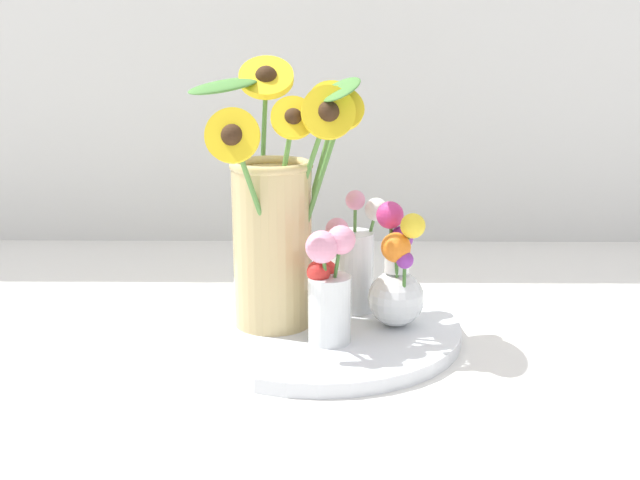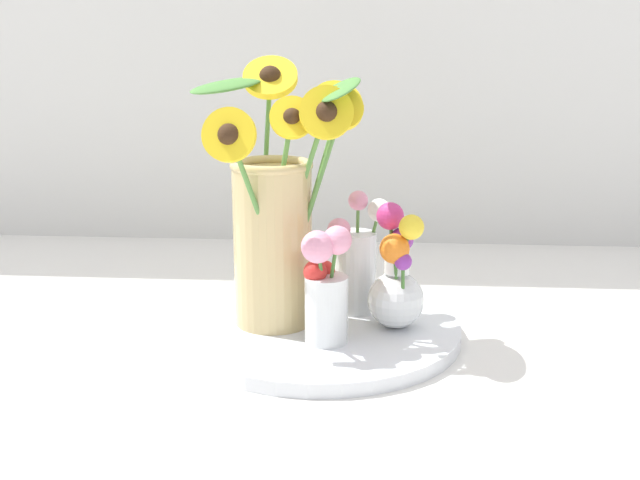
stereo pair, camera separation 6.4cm
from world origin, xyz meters
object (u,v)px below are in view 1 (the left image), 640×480
Objects in this scene: serving_tray at (320,329)px; vase_small_back at (352,260)px; vase_small_center at (329,288)px; vase_bulb_right at (397,279)px; mason_jar_sunflowers at (276,219)px.

serving_tray is 0.12m from vase_small_back.
serving_tray is at bearing 99.79° from vase_small_center.
mason_jar_sunflowers is at bearing 175.32° from vase_bulb_right.
vase_bulb_right reaches higher than vase_small_center.
vase_small_back is at bearing 131.00° from vase_bulb_right.
vase_small_center is at bearing -147.64° from vase_bulb_right.
vase_bulb_right is 0.98× the size of vase_small_back.
vase_bulb_right is at bearing -5.99° from serving_tray.
vase_small_back is at bearing 74.71° from vase_small_center.
vase_bulb_right is 0.09m from vase_small_back.
serving_tray is 2.23× the size of vase_small_back.
vase_small_back reaches higher than serving_tray.
mason_jar_sunflowers reaches higher than serving_tray.
mason_jar_sunflowers is 2.30× the size of vase_small_center.
vase_small_back is (0.04, 0.13, 0.00)m from vase_small_center.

